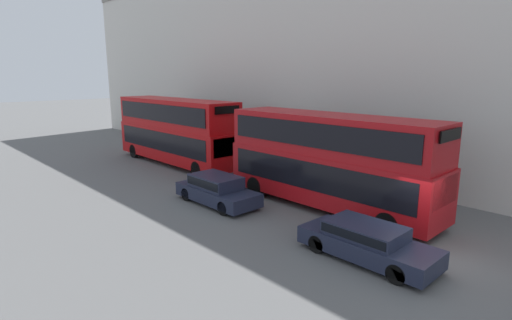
# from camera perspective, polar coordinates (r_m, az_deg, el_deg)

# --- Properties ---
(ground_plane) EXTENTS (200.00, 200.00, 0.00)m
(ground_plane) POSITION_cam_1_polar(r_m,az_deg,el_deg) (15.44, 22.77, -12.28)
(ground_plane) COLOR #5B5B5B
(building_facade) EXTENTS (1.10, 80.00, 14.46)m
(building_facade) POSITION_cam_1_polar(r_m,az_deg,el_deg) (20.86, 32.69, 14.11)
(building_facade) COLOR beige
(building_facade) RESTS_ON ground
(bus_leading) EXTENTS (2.59, 10.59, 4.38)m
(bus_leading) POSITION_cam_1_polar(r_m,az_deg,el_deg) (18.58, 10.35, 0.37)
(bus_leading) COLOR #A80F14
(bus_leading) RESTS_ON ground
(bus_second_in_queue) EXTENTS (2.59, 11.39, 4.51)m
(bus_second_in_queue) POSITION_cam_1_polar(r_m,az_deg,el_deg) (28.12, -11.42, 4.40)
(bus_second_in_queue) COLOR #B20C0F
(bus_second_in_queue) RESTS_ON ground
(car_dark_sedan) EXTENTS (1.81, 4.64, 1.24)m
(car_dark_sedan) POSITION_cam_1_polar(r_m,az_deg,el_deg) (14.17, 15.50, -11.03)
(car_dark_sedan) COLOR #1E2338
(car_dark_sedan) RESTS_ON ground
(car_hatchback) EXTENTS (1.81, 4.54, 1.40)m
(car_hatchback) POSITION_cam_1_polar(r_m,az_deg,el_deg) (19.35, -5.63, -4.13)
(car_hatchback) COLOR #1E2338
(car_hatchback) RESTS_ON ground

